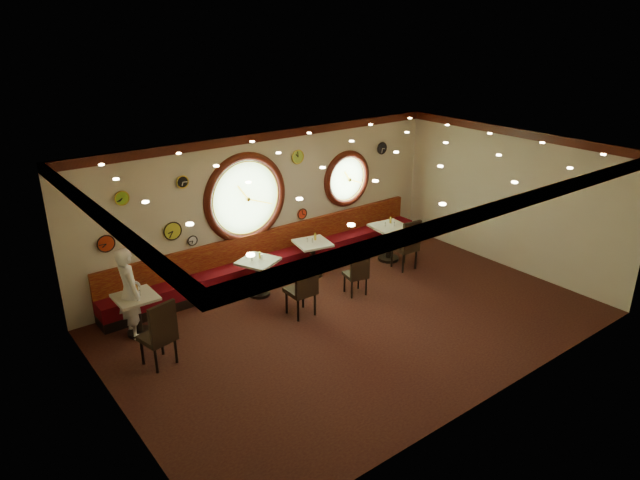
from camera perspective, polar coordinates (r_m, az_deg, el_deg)
The scene contains 48 objects.
floor at distance 11.05m, azimuth 3.71°, elevation -8.15°, with size 9.00×6.00×0.00m, color black.
ceiling at distance 9.86m, azimuth 4.16°, elevation 8.22°, with size 9.00×6.00×0.02m, color #B78733.
wall_back at distance 12.61m, azimuth -5.08°, elevation 3.63°, with size 9.00×0.02×3.20m, color beige.
wall_front at distance 8.55m, azimuth 17.34°, elevation -6.43°, with size 9.00×0.02×3.20m, color beige.
wall_left at distance 8.36m, azimuth -20.22°, elevation -7.46°, with size 0.02×6.00×3.20m, color beige.
wall_right at distance 13.59m, azimuth 18.41°, elevation 3.92°, with size 0.02×6.00×3.20m, color beige.
molding_back at distance 12.19m, azimuth -5.19°, elevation 10.34°, with size 9.00×0.10×0.18m, color #3B110A.
molding_front at distance 8.00m, azimuth 18.24°, elevation 3.31°, with size 9.00×0.10×0.18m, color #3B110A.
molding_left at distance 7.79m, azimuth -21.29°, elevation 2.42°, with size 0.10×6.00×0.18m, color #3B110A.
molding_right at distance 13.20m, azimuth 19.06°, elevation 10.13°, with size 0.10×6.00×0.18m, color #3B110A.
banquette_base at distance 12.93m, azimuth -4.19°, elevation -3.00°, with size 8.00×0.55×0.20m, color black.
banquette_seat at distance 12.83m, azimuth -4.22°, elevation -1.99°, with size 8.00×0.55×0.30m, color #570711.
banquette_back at distance 12.85m, azimuth -4.81°, elevation -0.04°, with size 8.00×0.10×0.55m, color #64070E.
porthole_left_glass at distance 12.24m, azimuth -7.48°, elevation 4.20°, with size 1.66×1.66×0.02m, color #97CA79.
porthole_left_frame at distance 12.23m, azimuth -7.44°, elevation 4.18°, with size 1.98×1.98×0.18m, color #3B110A.
porthole_left_ring at distance 12.20m, azimuth -7.37°, elevation 4.15°, with size 1.61×1.61×0.03m, color gold.
porthole_right_glass at distance 13.80m, azimuth 2.66°, elevation 6.14°, with size 1.10×1.10×0.02m, color #97CA79.
porthole_right_frame at distance 13.78m, azimuth 2.70°, elevation 6.13°, with size 1.38×1.38×0.18m, color #3B110A.
porthole_right_ring at distance 13.76m, azimuth 2.78°, elevation 6.10°, with size 1.09×1.09×0.03m, color gold.
wall_clock_0 at distance 14.34m, azimuth 6.20°, elevation 9.11°, with size 0.28×0.28×0.03m, color black.
wall_clock_1 at distance 12.72m, azimuth -2.25°, elevation 8.31°, with size 0.30×0.30×0.03m, color #91B839.
wall_clock_2 at distance 11.87m, azimuth -12.65°, elevation -0.05°, with size 0.20×0.20×0.03m, color silver.
wall_clock_3 at distance 11.62m, azimuth -14.54°, elevation 0.89°, with size 0.36×0.36×0.03m, color gold.
wall_clock_4 at distance 11.44m, azimuth -13.61°, elevation 5.67°, with size 0.24×0.24×0.03m, color black.
wall_clock_5 at distance 11.21m, azimuth -20.63°, elevation -0.33°, with size 0.32×0.32×0.03m, color red.
wall_clock_6 at distance 13.15m, azimuth -1.81°, elevation 2.64°, with size 0.24×0.24×0.03m, color red.
wall_clock_7 at distance 11.06m, azimuth -19.21°, elevation 3.98°, with size 0.26×0.26×0.03m, color #7BB925.
table_a at distance 10.91m, azimuth -17.82°, elevation -6.70°, with size 0.71×0.71×0.78m.
table_b at distance 11.87m, azimuth -6.17°, elevation -3.31°, with size 0.95×0.95×0.79m.
table_c at distance 12.70m, azimuth -0.74°, elevation -1.44°, with size 0.85×0.85×0.80m.
table_d at distance 13.57m, azimuth 6.94°, elevation 0.15°, with size 0.88×0.88×0.86m.
chair_a at distance 9.77m, azimuth -15.70°, elevation -8.67°, with size 0.59×0.59×0.74m.
chair_b at distance 10.89m, azimuth -1.65°, elevation -4.44°, with size 0.51×0.51×0.75m.
chair_c at distance 11.77m, azimuth 3.80°, elevation -2.98°, with size 0.51×0.51×0.63m.
chair_d at distance 13.06m, azimuth 8.80°, elevation -0.18°, with size 0.53×0.53×0.74m.
condiment_a_salt at distance 10.74m, azimuth -18.54°, elevation -5.28°, with size 0.03×0.03×0.09m, color silver.
condiment_b_salt at distance 11.72m, azimuth -6.84°, elevation -1.83°, with size 0.04×0.04×0.10m, color #B8B9BD.
condiment_c_salt at distance 12.57m, azimuth -1.27°, elevation -0.02°, with size 0.03×0.03×0.09m, color silver.
condiment_d_salt at distance 13.40m, azimuth 6.55°, elevation 1.55°, with size 0.03×0.03×0.09m, color silver.
condiment_a_pepper at distance 10.76m, azimuth -17.58°, elevation -5.05°, with size 0.04×0.04×0.10m, color silver.
condiment_b_pepper at distance 11.75m, azimuth -5.86°, elevation -1.71°, with size 0.04×0.04×0.11m, color silver.
condiment_c_pepper at distance 12.55m, azimuth -0.76°, elevation -0.05°, with size 0.03×0.03×0.09m, color silver.
condiment_d_pepper at distance 13.43m, azimuth 7.44°, elevation 1.59°, with size 0.04×0.04×0.10m, color silver.
condiment_a_bottle at distance 10.83m, azimuth -17.88°, elevation -4.70°, with size 0.06×0.06×0.18m, color orange.
condiment_b_bottle at distance 11.80m, azimuth -6.06°, elevation -1.52°, with size 0.04×0.04×0.14m, color gold.
condiment_c_bottle at distance 12.67m, azimuth -0.48°, elevation 0.36°, with size 0.05×0.05×0.17m, color gold.
condiment_d_bottle at distance 13.62m, azimuth 7.06°, elevation 2.01°, with size 0.05×0.05×0.16m, color yellow.
waiter at distance 10.75m, azimuth -18.50°, elevation -4.99°, with size 0.63×0.41×1.72m, color white.
Camera 1 is at (-6.38, -7.17, 5.48)m, focal length 32.00 mm.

